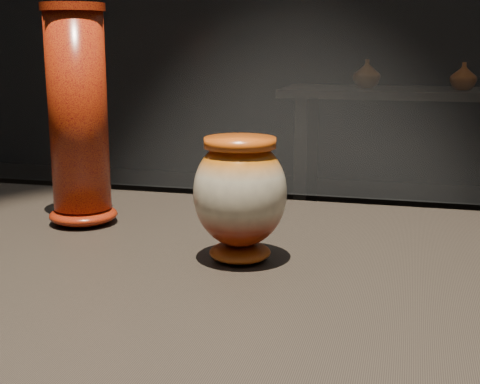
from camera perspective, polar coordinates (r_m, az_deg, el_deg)
name	(u,v)px	position (r m, az deg, el deg)	size (l,w,h in m)	color
main_vase	(240,194)	(0.87, 0.00, -0.19)	(0.14, 0.14, 0.17)	maroon
tall_vase	(79,120)	(1.07, -13.62, 5.96)	(0.11, 0.11, 0.34)	#BA3A0C
back_shelf	(443,132)	(4.35, 16.90, 4.91)	(2.00, 0.60, 0.90)	black
back_vase_left	(367,74)	(4.33, 10.77, 9.89)	(0.17, 0.17, 0.18)	#914215
back_vase_mid	(464,76)	(4.28, 18.53, 9.35)	(0.16, 0.16, 0.16)	maroon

